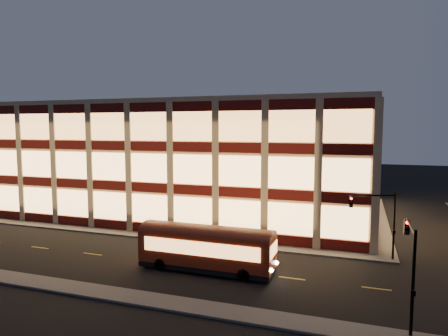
% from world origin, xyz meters
% --- Properties ---
extents(ground, '(200.00, 200.00, 0.00)m').
position_xyz_m(ground, '(0.00, 0.00, 0.00)').
color(ground, black).
rests_on(ground, ground).
extents(sidewalk_office_south, '(54.00, 2.00, 0.15)m').
position_xyz_m(sidewalk_office_south, '(-3.00, 1.00, 0.07)').
color(sidewalk_office_south, '#514F4C').
rests_on(sidewalk_office_south, ground).
extents(sidewalk_office_east, '(2.00, 30.00, 0.15)m').
position_xyz_m(sidewalk_office_east, '(23.00, 17.00, 0.07)').
color(sidewalk_office_east, '#514F4C').
rests_on(sidewalk_office_east, ground).
extents(sidewalk_near, '(100.00, 2.00, 0.15)m').
position_xyz_m(sidewalk_near, '(0.00, -13.00, 0.07)').
color(sidewalk_near, '#514F4C').
rests_on(sidewalk_near, ground).
extents(office_building, '(50.45, 30.45, 14.50)m').
position_xyz_m(office_building, '(-2.91, 16.91, 7.25)').
color(office_building, tan).
rests_on(office_building, ground).
extents(traffic_signal_far, '(3.79, 1.87, 6.00)m').
position_xyz_m(traffic_signal_far, '(22.21, 0.24, 4.11)').
color(traffic_signal_far, black).
rests_on(traffic_signal_far, ground).
extents(traffic_signal_near, '(0.32, 4.45, 6.00)m').
position_xyz_m(traffic_signal_near, '(23.50, -11.03, 4.13)').
color(traffic_signal_near, black).
rests_on(traffic_signal_near, ground).
extents(trolley_bus, '(10.88, 2.93, 3.68)m').
position_xyz_m(trolley_bus, '(9.24, -6.50, 2.04)').
color(trolley_bus, maroon).
rests_on(trolley_bus, ground).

